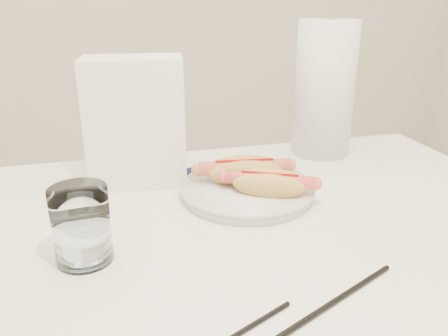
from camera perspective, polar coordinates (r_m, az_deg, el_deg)
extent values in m
cube|color=white|center=(0.75, -0.18, -9.23)|extent=(1.20, 0.80, 0.04)
cylinder|color=silver|center=(1.41, 18.36, -12.31)|extent=(0.04, 0.04, 0.71)
cylinder|color=silver|center=(0.85, 2.92, -2.99)|extent=(0.30, 0.30, 0.02)
ellipsoid|color=tan|center=(0.85, 2.77, -0.65)|extent=(0.14, 0.05, 0.05)
ellipsoid|color=tan|center=(0.88, 2.39, 0.13)|extent=(0.14, 0.05, 0.05)
ellipsoid|color=tan|center=(0.87, 2.57, -0.94)|extent=(0.13, 0.07, 0.03)
cylinder|color=#E06C4F|center=(0.86, 2.58, 0.12)|extent=(0.18, 0.05, 0.03)
cylinder|color=#990A05|center=(0.85, 2.60, 0.81)|extent=(0.11, 0.02, 0.01)
ellipsoid|color=tan|center=(0.80, 5.62, -2.27)|extent=(0.13, 0.09, 0.04)
ellipsoid|color=tan|center=(0.83, 5.85, -1.47)|extent=(0.13, 0.09, 0.04)
ellipsoid|color=tan|center=(0.82, 5.72, -2.52)|extent=(0.13, 0.10, 0.02)
cylinder|color=#EF5854|center=(0.81, 5.76, -1.51)|extent=(0.15, 0.09, 0.02)
cylinder|color=#990A05|center=(0.81, 5.78, -0.84)|extent=(0.09, 0.05, 0.01)
cylinder|color=white|center=(0.67, -17.48, -6.86)|extent=(0.08, 0.08, 0.11)
cylinder|color=black|center=(0.60, 13.80, -15.93)|extent=(0.21, 0.10, 0.01)
cube|color=white|center=(0.90, -11.01, 5.67)|extent=(0.20, 0.13, 0.25)
cube|color=#13133C|center=(0.93, 0.76, -1.09)|extent=(0.22, 0.22, 0.01)
cylinder|color=white|center=(1.08, 12.51, 9.68)|extent=(0.18, 0.18, 0.30)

